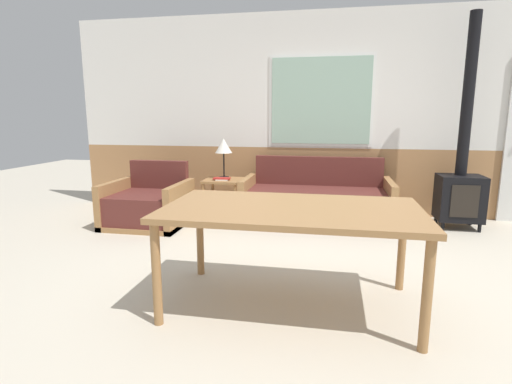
% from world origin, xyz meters
% --- Properties ---
extents(ground_plane, '(16.00, 16.00, 0.00)m').
position_xyz_m(ground_plane, '(0.00, 0.00, 0.00)').
color(ground_plane, beige).
extents(wall_back, '(7.20, 0.09, 2.70)m').
position_xyz_m(wall_back, '(-0.00, 2.63, 1.36)').
color(wall_back, '#AD7A4C').
rests_on(wall_back, ground_plane).
extents(couch, '(1.85, 0.85, 0.80)m').
position_xyz_m(couch, '(-0.09, 2.07, 0.25)').
color(couch, '#9E7042').
rests_on(couch, ground_plane).
extents(armchair, '(0.94, 0.86, 0.77)m').
position_xyz_m(armchair, '(-2.14, 1.54, 0.24)').
color(armchair, '#9E7042').
rests_on(armchair, ground_plane).
extents(side_table, '(0.48, 0.48, 0.52)m').
position_xyz_m(side_table, '(-1.32, 2.07, 0.42)').
color(side_table, '#9E7042').
rests_on(side_table, ground_plane).
extents(table_lamp, '(0.22, 0.22, 0.53)m').
position_xyz_m(table_lamp, '(-1.33, 2.15, 0.93)').
color(table_lamp, black).
rests_on(table_lamp, side_table).
extents(book_stack, '(0.23, 0.14, 0.03)m').
position_xyz_m(book_stack, '(-1.31, 1.99, 0.53)').
color(book_stack, white).
rests_on(book_stack, side_table).
extents(dining_table, '(1.76, 0.98, 0.73)m').
position_xyz_m(dining_table, '(-0.17, -0.28, 0.66)').
color(dining_table, '#9E7042').
rests_on(dining_table, ground_plane).
extents(wood_stove, '(0.51, 0.42, 2.50)m').
position_xyz_m(wood_stove, '(1.61, 2.13, 0.63)').
color(wood_stove, black).
rests_on(wood_stove, ground_plane).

